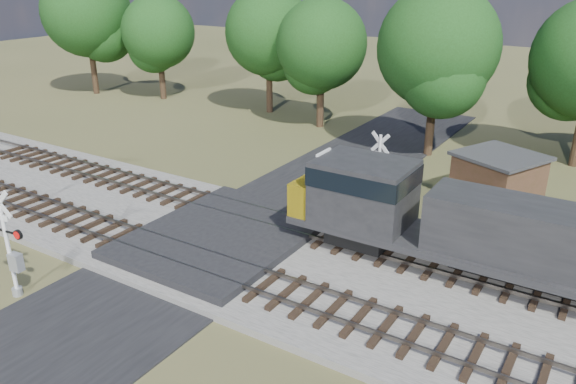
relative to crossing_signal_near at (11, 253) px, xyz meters
The scene contains 10 objects.
ground 8.35m from the crossing_signal_near, 61.41° to the left, with size 160.00×160.00×0.00m, color #464A27.
ballast_bed 15.95m from the crossing_signal_near, 28.83° to the left, with size 140.00×10.00×0.30m, color gray.
road 8.34m from the crossing_signal_near, 61.41° to the left, with size 7.00×60.00×0.08m, color black.
crossing_panel 8.72m from the crossing_signal_near, 63.01° to the left, with size 7.00×9.00×0.62m, color #262628.
track_near 8.82m from the crossing_signal_near, 36.27° to the left, with size 140.00×2.60×0.33m.
track_far 12.42m from the crossing_signal_near, 55.34° to the left, with size 140.00×2.60×0.33m.
crossing_signal_near is the anchor object (origin of this frame).
crossing_signal_far 16.85m from the crossing_signal_near, 60.77° to the left, with size 1.70×0.45×4.25m.
equipment_shed 23.48m from the crossing_signal_near, 55.97° to the left, with size 5.13×5.13×2.64m.
treeline 29.16m from the crossing_signal_near, 77.03° to the left, with size 84.98×11.83×11.97m.
Camera 1 is at (14.74, -17.30, 11.72)m, focal length 35.00 mm.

